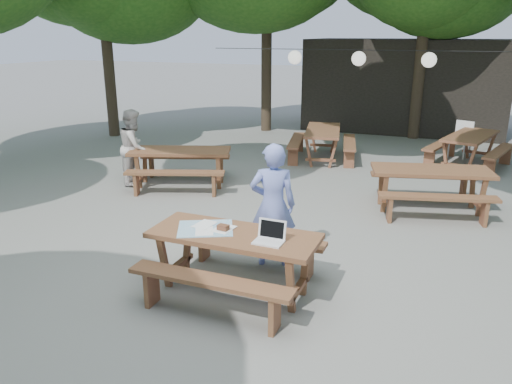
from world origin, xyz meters
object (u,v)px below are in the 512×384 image
Objects in this scene: woman at (273,205)px; plastic_chair at (460,147)px; main_picnic_table at (234,261)px; second_person at (134,147)px; picnic_table_nw at (181,167)px.

woman is 7.77m from plastic_chair.
plastic_chair is (2.45, 8.29, -0.13)m from main_picnic_table.
woman reaches higher than second_person.
picnic_table_nw is at bearing -100.38° from second_person.
picnic_table_nw is at bearing 128.08° from main_picnic_table.
second_person is at bearing 137.97° from main_picnic_table.
picnic_table_nw is 1.40× the size of woman.
main_picnic_table and picnic_table_nw have the same top height.
main_picnic_table is 2.22× the size of plastic_chair.
main_picnic_table is at bearing -72.23° from picnic_table_nw.
woman is at bearing -144.24° from second_person.
plastic_chair reaches higher than picnic_table_nw.
picnic_table_nw is 1.05m from second_person.
main_picnic_table is 1.20× the size of woman.
picnic_table_nw is at bearing -117.29° from plastic_chair.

